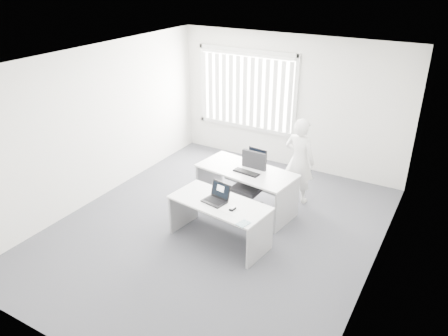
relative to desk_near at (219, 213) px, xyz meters
The scene contains 18 objects.
ground 0.61m from the desk_near, 131.13° to the left, with size 6.00×6.00×0.00m, color #4F4F56.
wall_back 3.38m from the desk_near, 93.84° to the left, with size 5.00×0.02×2.80m, color silver.
wall_front 2.90m from the desk_near, 94.54° to the right, with size 5.00×0.02×2.80m, color silver.
wall_left 2.87m from the desk_near, behind, with size 0.02×6.00×2.80m, color silver.
wall_right 2.46m from the desk_near, ahead, with size 0.02×6.00×2.80m, color silver.
ceiling 2.31m from the desk_near, 131.13° to the left, with size 5.00×6.00×0.02m, color white.
window 3.59m from the desk_near, 110.78° to the left, with size 2.32×0.06×1.76m, color silver.
blinds 3.52m from the desk_near, 111.14° to the left, with size 2.20×0.10×1.50m, color white, non-canonical shape.
desk_near is the anchor object (origin of this frame).
desk_far 1.10m from the desk_near, 95.20° to the left, with size 1.81×1.03×0.78m.
office_chair 1.07m from the desk_near, 91.20° to the left, with size 0.65×0.65×1.10m.
person 1.98m from the desk_near, 72.89° to the left, with size 0.59×0.39×1.61m, color silver.
laptop 0.35m from the desk_near, 144.71° to the right, with size 0.36×0.32×0.28m, color black, non-canonical shape.
paper_sheet 0.36m from the desk_near, 24.99° to the right, with size 0.31×0.22×0.00m, color white.
mouse 0.38m from the desk_near, 20.17° to the right, with size 0.06×0.11×0.05m, color #B6B6B9, non-canonical shape.
booklet 0.74m from the desk_near, 30.98° to the right, with size 0.13×0.19×0.01m, color white.
keyboard 1.02m from the desk_near, 92.41° to the left, with size 0.47×0.16×0.02m, color black.
monitor 1.36m from the desk_near, 89.14° to the left, with size 0.36×0.11×0.36m, color black, non-canonical shape.
Camera 1 is at (3.21, -5.28, 4.08)m, focal length 35.00 mm.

